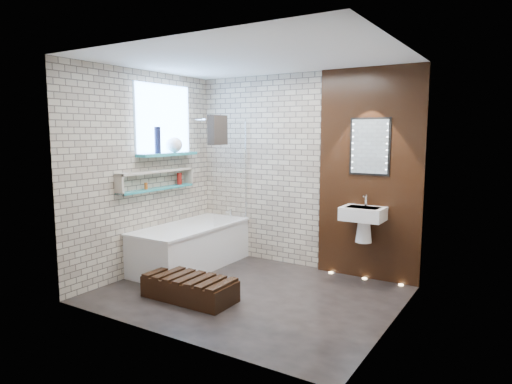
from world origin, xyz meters
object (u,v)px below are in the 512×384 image
Objects in this scene: led_mirror at (370,147)px; walnut_step at (190,289)px; bathtub at (191,246)px; washbasin at (363,219)px; bath_screen at (231,172)px.

led_mirror is 0.68× the size of walnut_step.
washbasin is (2.17, 0.62, 0.50)m from bathtub.
walnut_step is (-1.41, -1.56, -0.67)m from washbasin.
led_mirror reaches higher than bath_screen.
bath_screen is at bearing -169.34° from led_mirror.
bath_screen is 2.00× the size of led_mirror.
bathtub is 1.14m from bath_screen.
walnut_step is at bearing -132.17° from washbasin.
bath_screen is at bearing 106.43° from walnut_step.
bathtub is 2.68m from led_mirror.
bath_screen reaches higher than bathtub.
led_mirror is at bearing 50.56° from walnut_step.
bathtub is at bearing -160.22° from led_mirror.
walnut_step is at bearing -129.44° from led_mirror.
bathtub is at bearing 129.09° from walnut_step.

